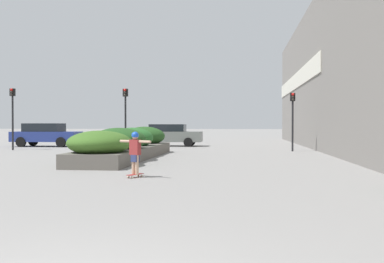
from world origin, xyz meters
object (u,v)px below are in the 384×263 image
Objects in this scene: car_center_left at (170,135)px; traffic_light_far_left at (12,108)px; traffic_light_right at (293,111)px; skateboarder at (135,148)px; car_leftmost at (46,134)px; skateboard at (135,175)px; traffic_light_left at (125,109)px.

car_center_left is 1.21× the size of traffic_light_far_left.
traffic_light_right is 16.60m from traffic_light_far_left.
skateboarder is 14.30m from traffic_light_right.
traffic_light_right is (16.51, -3.58, 1.43)m from car_leftmost.
skateboard is 0.13× the size of car_center_left.
skateboard is 0.77m from skateboarder.
skateboarder reaches higher than skateboard.
skateboarder is at bearing -114.77° from traffic_light_right.
traffic_light_right is at bearing 2.29° from traffic_light_far_left.
skateboard is 0.17× the size of traffic_light_left.
skateboard is 0.18× the size of traffic_light_right.
traffic_light_far_left is at bearing 158.70° from skateboard.
car_center_left is 1.24× the size of traffic_light_left.
traffic_light_right reaches higher than car_center_left.
car_center_left is at bearing 147.43° from traffic_light_right.
car_leftmost is at bearing 167.77° from traffic_light_right.
traffic_light_left is at bearing -176.43° from traffic_light_right.
car_leftmost is 8.66m from car_center_left.
skateboarder is 16.31m from traffic_light_far_left.
car_center_left is at bearing 124.17° from skateboarder.
car_center_left is (-2.02, 18.02, 0.75)m from skateboard.
car_center_left is at bearing 33.81° from traffic_light_far_left.
skateboard is 0.49× the size of skateboarder.
traffic_light_left is (6.86, -4.18, 1.61)m from car_leftmost.
traffic_light_right is 0.90× the size of traffic_light_far_left.
car_leftmost is at bearing 148.65° from traffic_light_left.
car_leftmost is 1.39× the size of traffic_light_right.
traffic_light_left reaches higher than traffic_light_right.
car_leftmost is 1.03× the size of car_center_left.
car_leftmost reaches higher than skateboarder.
skateboarder is at bearing -49.07° from traffic_light_far_left.
car_center_left reaches higher than skateboarder.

